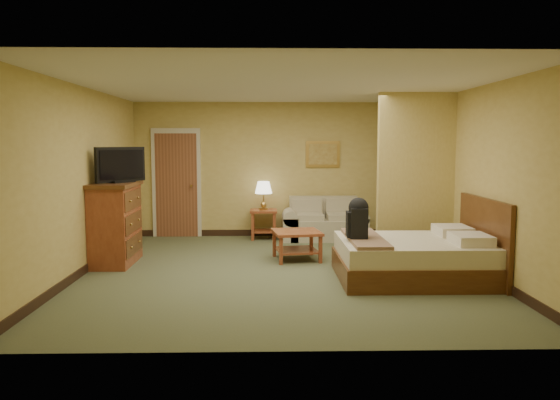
{
  "coord_description": "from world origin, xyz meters",
  "views": [
    {
      "loc": [
        -0.19,
        -7.61,
        1.82
      ],
      "look_at": [
        0.0,
        0.6,
        0.96
      ],
      "focal_mm": 35.0,
      "sensor_mm": 36.0,
      "label": 1
    }
  ],
  "objects_px": {
    "loveseat": "(324,226)",
    "dresser": "(116,223)",
    "coffee_table": "(297,239)",
    "bed": "(417,257)"
  },
  "relations": [
    {
      "from": "loveseat",
      "to": "bed",
      "type": "distance_m",
      "value": 3.18
    },
    {
      "from": "coffee_table",
      "to": "dresser",
      "type": "relative_size",
      "value": 0.66
    },
    {
      "from": "loveseat",
      "to": "dresser",
      "type": "distance_m",
      "value": 3.93
    },
    {
      "from": "loveseat",
      "to": "dresser",
      "type": "bearing_deg",
      "value": -149.13
    },
    {
      "from": "coffee_table",
      "to": "bed",
      "type": "xyz_separation_m",
      "value": [
        1.55,
        -1.24,
        -0.03
      ]
    },
    {
      "from": "loveseat",
      "to": "dresser",
      "type": "height_order",
      "value": "dresser"
    },
    {
      "from": "loveseat",
      "to": "coffee_table",
      "type": "relative_size",
      "value": 1.96
    },
    {
      "from": "loveseat",
      "to": "coffee_table",
      "type": "bearing_deg",
      "value": -108.99
    },
    {
      "from": "dresser",
      "to": "bed",
      "type": "xyz_separation_m",
      "value": [
        4.29,
        -1.03,
        -0.32
      ]
    },
    {
      "from": "coffee_table",
      "to": "dresser",
      "type": "height_order",
      "value": "dresser"
    }
  ]
}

